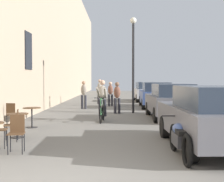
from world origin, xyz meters
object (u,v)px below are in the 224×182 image
object	(u,v)px
cafe_chair_far_toward_street	(12,113)
pedestrian_near	(117,96)
parked_car_nearest	(210,116)
parked_car_fourth	(146,91)
cafe_table_mid	(17,120)
cafe_chair_mid_toward_street	(14,123)
cyclist_on_bicycle	(102,102)
cafe_table_far	(32,113)
pedestrian_furthest	(100,90)
parked_motorcycle	(180,139)
pedestrian_mid	(84,93)
pedestrian_far	(110,92)
parked_car_second	(171,101)
cafe_chair_near_toward_street	(17,131)
parked_car_third	(156,95)
street_lamp	(133,53)

from	to	relation	value
cafe_chair_far_toward_street	pedestrian_near	distance (m)	6.20
parked_car_nearest	parked_car_fourth	size ratio (longest dim) A/B	1.03
parked_car_fourth	cafe_table_mid	bearing A→B (deg)	-108.56
cafe_chair_mid_toward_street	cyclist_on_bicycle	world-z (taller)	cyclist_on_bicycle
cafe_table_far	parked_car_fourth	world-z (taller)	parked_car_fourth
cafe_table_far	cyclist_on_bicycle	distance (m)	3.04
pedestrian_furthest	parked_motorcycle	xyz separation A→B (m)	(2.53, -15.43, -0.58)
pedestrian_mid	parked_car_fourth	xyz separation A→B (m)	(4.28, 6.50, -0.13)
pedestrian_far	parked_car_second	distance (m)	7.18
pedestrian_near	pedestrian_far	world-z (taller)	pedestrian_near
cafe_chair_near_toward_street	cyclist_on_bicycle	xyz separation A→B (m)	(1.79, 5.70, 0.29)
cafe_chair_near_toward_street	parked_motorcycle	xyz separation A→B (m)	(3.77, -0.44, -0.11)
parked_car_nearest	parked_car_third	distance (m)	11.71
pedestrian_near	parked_car_second	world-z (taller)	pedestrian_near
cafe_table_far	cafe_table_mid	bearing A→B (deg)	-87.25
parked_car_nearest	pedestrian_mid	bearing A→B (deg)	111.20
pedestrian_far	parked_car_third	world-z (taller)	pedestrian_far
street_lamp	parked_car_third	xyz separation A→B (m)	(1.55, 3.17, -2.30)
pedestrian_near	street_lamp	distance (m)	2.37
street_lamp	pedestrian_far	bearing A→B (deg)	106.43
parked_car_fourth	parked_motorcycle	distance (m)	18.26
parked_motorcycle	pedestrian_far	bearing A→B (deg)	97.35
parked_motorcycle	parked_car_fourth	bearing A→B (deg)	86.91
cafe_table_mid	cafe_chair_mid_toward_street	distance (m)	0.56
cyclist_on_bicycle	pedestrian_mid	distance (m)	5.75
pedestrian_near	parked_car_nearest	bearing A→B (deg)	-74.81
cafe_chair_mid_toward_street	street_lamp	xyz separation A→B (m)	(3.75, 7.59, 2.59)
pedestrian_near	parked_car_second	xyz separation A→B (m)	(2.35, -2.21, -0.10)
pedestrian_far	pedestrian_furthest	bearing A→B (deg)	113.17
pedestrian_near	parked_car_nearest	world-z (taller)	pedestrian_near
cafe_chair_near_toward_street	parked_car_fourth	distance (m)	18.41
pedestrian_furthest	parked_car_nearest	distance (m)	14.97
cafe_table_mid	pedestrian_far	xyz separation A→B (m)	(2.58, 11.24, 0.37)
cafe_table_far	parked_car_fourth	size ratio (longest dim) A/B	0.17
pedestrian_furthest	street_lamp	size ratio (longest dim) A/B	0.36
parked_motorcycle	street_lamp	bearing A→B (deg)	93.14
pedestrian_mid	parked_car_third	xyz separation A→B (m)	(4.33, 0.84, -0.12)
parked_car_third	parked_car_fourth	distance (m)	5.66
cafe_chair_near_toward_street	street_lamp	xyz separation A→B (m)	(3.25, 8.96, 2.59)
cafe_chair_mid_toward_street	parked_car_second	world-z (taller)	parked_car_second
parked_motorcycle	pedestrian_near	bearing A→B (deg)	98.32
pedestrian_far	parked_car_second	size ratio (longest dim) A/B	0.36
parked_car_fourth	cafe_chair_near_toward_street	bearing A→B (deg)	-104.95
cafe_chair_near_toward_street	cafe_chair_far_toward_street	world-z (taller)	same
pedestrian_far	pedestrian_near	bearing A→B (deg)	-84.68
parked_car_fourth	pedestrian_near	bearing A→B (deg)	-104.46
pedestrian_far	street_lamp	world-z (taller)	street_lamp
cafe_chair_near_toward_street	pedestrian_near	xyz separation A→B (m)	(2.42, 8.75, 0.38)
cyclist_on_bicycle	street_lamp	world-z (taller)	street_lamp
cyclist_on_bicycle	pedestrian_furthest	distance (m)	9.30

